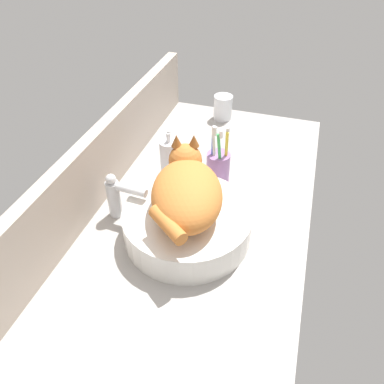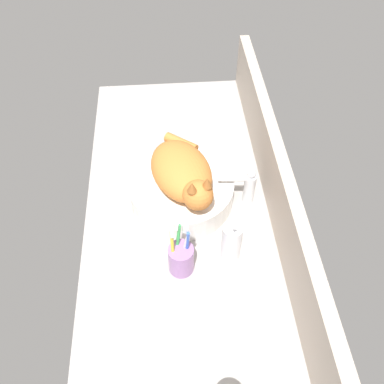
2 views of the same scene
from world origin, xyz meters
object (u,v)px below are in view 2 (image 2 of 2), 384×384
object	(u,v)px
sink_basin	(183,191)
toothbrush_cup	(181,257)
cat	(184,173)
soap_dispenser	(231,242)
faucet	(246,185)

from	to	relation	value
sink_basin	toothbrush_cup	distance (cm)	25.07
cat	soap_dispenser	distance (cm)	24.67
sink_basin	faucet	size ratio (longest dim) A/B	2.38
faucet	soap_dispenser	distance (cm)	21.49
faucet	toothbrush_cup	xyz separation A→B (cm)	(23.41, -21.63, -1.97)
sink_basin	cat	xyz separation A→B (cm)	(1.28, 0.50, 9.84)
cat	soap_dispenser	xyz separation A→B (cm)	(20.45, 11.71, -7.29)
toothbrush_cup	sink_basin	bearing A→B (deg)	175.31
faucet	soap_dispenser	size ratio (longest dim) A/B	0.83
sink_basin	soap_dispenser	world-z (taller)	soap_dispenser
cat	toothbrush_cup	size ratio (longest dim) A/B	1.69
sink_basin	toothbrush_cup	bearing A→B (deg)	-4.69
soap_dispenser	sink_basin	bearing A→B (deg)	-150.65
faucet	sink_basin	bearing A→B (deg)	-94.51
soap_dispenser	toothbrush_cup	bearing A→B (deg)	-77.24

